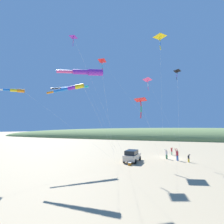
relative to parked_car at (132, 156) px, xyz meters
name	(u,v)px	position (x,y,z in m)	size (l,w,h in m)	color
ground_plane	(169,158)	(-5.86, 5.66, -0.95)	(600.00, 600.00, 0.00)	tan
dune_ridge_grassy	(169,139)	(-60.86, 5.66, -0.95)	(28.00, 240.00, 11.79)	#6B844C
parked_car	(132,156)	(0.00, 0.00, 0.00)	(4.41, 2.29, 1.85)	beige
cooler_box	(130,164)	(2.63, 0.25, -0.74)	(0.62, 0.42, 0.42)	orange
person_adult_flyer	(177,154)	(-3.34, 6.98, 0.13)	(0.71, 0.66, 1.98)	#335199
person_child_green_jacket	(172,151)	(-9.18, 6.20, -0.10)	(0.49, 0.39, 1.56)	#3D7F51
person_child_grey_jacket	(166,153)	(-4.31, 5.26, 0.00)	(0.62, 0.62, 1.75)	#3D7F51
person_bystander_far	(189,158)	(-2.61, 8.62, -0.24)	(0.38, 0.45, 1.30)	gold
kite_windsock_white_trailing	(76,87)	(2.15, -9.66, 11.85)	(7.38, 9.74, 13.55)	#1EB7C6
kite_windsock_green_low_center	(15,90)	(10.17, -14.36, 9.73)	(10.42, 14.15, 10.93)	orange
kite_windsock_long_streamer_left	(87,72)	(8.38, -3.81, 11.65)	(9.14, 4.96, 13.20)	purple
kite_delta_striped_overhead	(140,100)	(0.63, 1.66, 9.02)	(6.64, 3.61, 10.42)	red
kite_delta_magenta_far_left	(177,72)	(1.72, 7.27, 12.61)	(9.00, 1.09, 13.89)	black
kite_delta_black_fish_shape	(147,80)	(-6.14, 2.04, 14.40)	(1.55, 7.46, 15.80)	#EF4C93
kite_delta_blue_topmost	(160,37)	(-0.35, 4.98, 19.77)	(9.89, 1.81, 21.10)	yellow
kite_delta_yellow_midlevel	(74,38)	(7.94, -6.37, 17.17)	(5.95, 6.91, 18.43)	purple
kite_windsock_red_high_left	(70,88)	(8.64, -6.24, 9.67)	(10.62, 6.69, 11.16)	yellow
kite_delta_purple_drifting	(102,61)	(-0.74, -5.82, 17.42)	(2.58, 13.50, 18.76)	red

